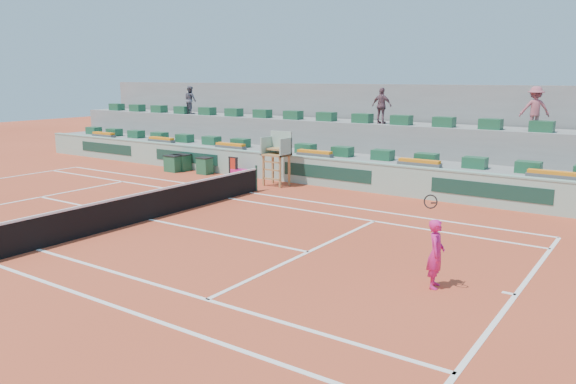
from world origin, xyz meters
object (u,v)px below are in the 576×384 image
at_px(umpire_chair, 278,151).
at_px(drink_cooler_a, 205,166).
at_px(tennis_player, 436,253).
at_px(player_bag, 242,174).

height_order(umpire_chair, drink_cooler_a, umpire_chair).
xyz_separation_m(umpire_chair, drink_cooler_a, (-4.70, 0.33, -1.12)).
relative_size(umpire_chair, drink_cooler_a, 2.86).
bearing_deg(umpire_chair, drink_cooler_a, 176.04).
relative_size(umpire_chair, tennis_player, 1.05).
relative_size(player_bag, umpire_chair, 0.42).
height_order(umpire_chair, tennis_player, umpire_chair).
xyz_separation_m(player_bag, tennis_player, (12.58, -8.43, 0.59)).
height_order(player_bag, umpire_chair, umpire_chair).
bearing_deg(tennis_player, umpire_chair, 141.68).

